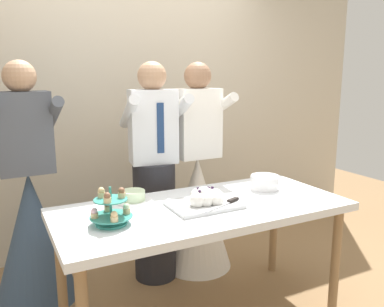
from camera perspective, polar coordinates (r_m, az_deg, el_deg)
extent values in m
cube|color=beige|center=(3.63, -9.23, 9.38)|extent=(5.20, 0.10, 2.90)
cube|color=silver|center=(2.46, 1.66, -8.04)|extent=(1.80, 0.80, 0.05)
cylinder|color=olive|center=(2.86, 19.97, -14.31)|extent=(0.06, 0.06, 0.72)
cylinder|color=olive|center=(2.66, -18.34, -16.18)|extent=(0.06, 0.06, 0.72)
cylinder|color=olive|center=(3.28, 11.69, -10.41)|extent=(0.06, 0.06, 0.72)
cylinder|color=teal|center=(2.20, -11.52, -9.83)|extent=(0.17, 0.17, 0.01)
cylinder|color=teal|center=(2.17, -11.63, -7.39)|extent=(0.01, 0.01, 0.21)
cylinder|color=teal|center=(2.19, -11.56, -8.88)|extent=(0.23, 0.23, 0.01)
cylinder|color=#D1B784|center=(2.21, -9.39, -8.16)|extent=(0.04, 0.04, 0.03)
sphere|color=beige|center=(2.20, -9.41, -7.57)|extent=(0.04, 0.04, 0.04)
cylinder|color=#D1B784|center=(2.27, -12.03, -7.75)|extent=(0.04, 0.04, 0.03)
sphere|color=brown|center=(2.26, -12.05, -7.18)|extent=(0.04, 0.04, 0.04)
cylinder|color=#D1B784|center=(2.18, -13.87, -8.65)|extent=(0.04, 0.04, 0.03)
sphere|color=#EAB7C6|center=(2.17, -13.90, -8.06)|extent=(0.04, 0.04, 0.04)
cylinder|color=#D1B784|center=(2.10, -11.13, -9.23)|extent=(0.04, 0.04, 0.03)
sphere|color=#D6B27A|center=(2.10, -11.16, -8.62)|extent=(0.04, 0.04, 0.04)
cylinder|color=teal|center=(2.16, -11.66, -6.51)|extent=(0.18, 0.18, 0.01)
cylinder|color=#D1B784|center=(2.17, -10.09, -5.89)|extent=(0.04, 0.04, 0.03)
sphere|color=brown|center=(2.16, -10.12, -5.29)|extent=(0.04, 0.04, 0.04)
cylinder|color=#D1B784|center=(2.19, -12.91, -5.81)|extent=(0.04, 0.04, 0.03)
sphere|color=#D6B27A|center=(2.19, -12.94, -5.22)|extent=(0.04, 0.04, 0.04)
cylinder|color=#D1B784|center=(2.10, -12.09, -6.59)|extent=(0.04, 0.04, 0.03)
sphere|color=brown|center=(2.09, -12.12, -5.96)|extent=(0.04, 0.04, 0.04)
cube|color=silver|center=(2.44, 1.75, -7.35)|extent=(0.42, 0.31, 0.02)
sphere|color=white|center=(2.46, 3.40, -6.11)|extent=(0.09, 0.09, 0.09)
sphere|color=white|center=(2.48, 1.99, -6.04)|extent=(0.08, 0.08, 0.08)
sphere|color=white|center=(2.47, 0.83, -6.05)|extent=(0.09, 0.09, 0.09)
sphere|color=white|center=(2.42, 0.78, -6.43)|extent=(0.08, 0.08, 0.08)
sphere|color=white|center=(2.37, 0.76, -6.77)|extent=(0.09, 0.09, 0.09)
sphere|color=white|center=(2.38, 2.06, -6.75)|extent=(0.09, 0.09, 0.09)
sphere|color=white|center=(2.39, 3.62, -6.71)|extent=(0.08, 0.08, 0.08)
sphere|color=white|center=(2.42, 1.75, -6.08)|extent=(0.11, 0.11, 0.11)
sphere|color=#2D1938|center=(2.37, 1.10, -5.46)|extent=(0.02, 0.02, 0.02)
sphere|color=#2D1938|center=(2.46, 2.38, -4.96)|extent=(0.02, 0.02, 0.02)
sphere|color=#2D1938|center=(2.42, 0.87, -5.08)|extent=(0.02, 0.02, 0.02)
sphere|color=#2D1938|center=(2.43, 2.96, -4.93)|extent=(0.02, 0.02, 0.02)
cube|color=silver|center=(2.35, 3.76, -7.67)|extent=(0.22, 0.10, 0.00)
cube|color=black|center=(2.46, 5.93, -6.66)|extent=(0.09, 0.06, 0.02)
cylinder|color=white|center=(2.84, 10.33, -4.95)|extent=(0.20, 0.20, 0.01)
cylinder|color=white|center=(2.84, 10.41, -4.72)|extent=(0.20, 0.20, 0.01)
cylinder|color=white|center=(2.83, 10.42, -4.50)|extent=(0.20, 0.20, 0.01)
cylinder|color=white|center=(2.83, 10.43, -4.28)|extent=(0.20, 0.20, 0.01)
cylinder|color=white|center=(2.83, 10.49, -4.09)|extent=(0.20, 0.20, 0.01)
cylinder|color=white|center=(2.82, 10.41, -3.88)|extent=(0.20, 0.20, 0.01)
cylinder|color=white|center=(2.82, 10.43, -3.67)|extent=(0.20, 0.20, 0.01)
cylinder|color=white|center=(2.81, 10.39, -3.45)|extent=(0.20, 0.20, 0.01)
cylinder|color=white|center=(2.81, 10.47, -3.24)|extent=(0.20, 0.20, 0.01)
cylinder|color=white|center=(2.55, -8.44, -6.75)|extent=(0.24, 0.24, 0.01)
cylinder|color=beige|center=(2.54, -8.46, -5.98)|extent=(0.15, 0.15, 0.06)
cylinder|color=#232328|center=(3.10, -5.38, -9.60)|extent=(0.32, 0.32, 0.92)
cube|color=white|center=(2.92, -5.65, 3.88)|extent=(0.37, 0.25, 0.54)
sphere|color=tan|center=(2.90, -5.79, 11.05)|extent=(0.21, 0.21, 0.21)
cylinder|color=white|center=(2.88, -9.06, 5.85)|extent=(0.15, 0.49, 0.28)
cylinder|color=white|center=(2.97, -1.77, 6.15)|extent=(0.15, 0.49, 0.28)
cube|color=navy|center=(2.83, -4.57, 3.66)|extent=(0.05, 0.02, 0.36)
cone|color=white|center=(3.26, 0.77, -8.47)|extent=(0.56, 0.56, 0.92)
cube|color=white|center=(3.09, 0.80, 4.36)|extent=(0.34, 0.21, 0.54)
sphere|color=#997054|center=(3.07, 0.82, 11.13)|extent=(0.21, 0.21, 0.21)
cylinder|color=white|center=(2.99, -2.43, 6.19)|extent=(0.09, 0.49, 0.28)
cylinder|color=white|center=(3.18, 3.79, 6.48)|extent=(0.09, 0.49, 0.28)
cone|color=#334760|center=(3.00, -21.91, -11.16)|extent=(0.56, 0.56, 0.92)
cube|color=#4C515B|center=(2.81, -23.02, 2.73)|extent=(0.35, 0.21, 0.54)
sphere|color=tan|center=(2.79, -23.61, 10.15)|extent=(0.21, 0.21, 0.21)
cylinder|color=#4C515B|center=(2.83, -19.45, 5.24)|extent=(0.09, 0.49, 0.28)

